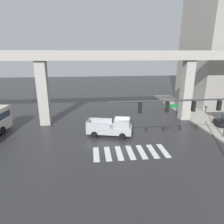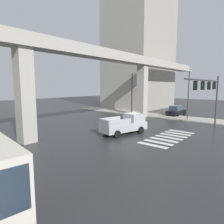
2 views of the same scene
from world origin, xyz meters
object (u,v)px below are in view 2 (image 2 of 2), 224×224
(pickup_truck, at_px, (126,124))
(sedan_black, at_px, (176,111))
(traffic_signal_mast, at_px, (209,89))
(street_lamp_mid_block, at_px, (132,89))
(street_lamp_near_corner, at_px, (189,89))

(pickup_truck, bearing_deg, sedan_black, 3.45)
(traffic_signal_mast, distance_m, street_lamp_mid_block, 15.59)
(street_lamp_mid_block, bearing_deg, pickup_truck, -147.93)
(sedan_black, distance_m, traffic_signal_mast, 12.80)
(pickup_truck, bearing_deg, street_lamp_near_corner, -9.67)
(sedan_black, bearing_deg, street_lamp_mid_block, 116.10)
(pickup_truck, xyz_separation_m, traffic_signal_mast, (6.02, -6.46, 3.68))
(sedan_black, bearing_deg, traffic_signal_mast, -142.68)
(pickup_truck, relative_size, street_lamp_near_corner, 0.75)
(pickup_truck, xyz_separation_m, street_lamp_mid_block, (12.40, 7.77, 3.57))
(street_lamp_near_corner, bearing_deg, street_lamp_mid_block, 90.00)
(sedan_black, xyz_separation_m, street_lamp_near_corner, (-3.34, -3.06, 3.70))
(sedan_black, distance_m, street_lamp_mid_block, 8.45)
(traffic_signal_mast, relative_size, street_lamp_near_corner, 1.50)
(sedan_black, bearing_deg, street_lamp_near_corner, -137.48)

